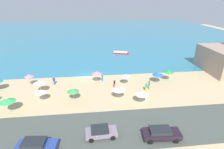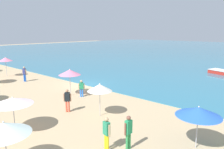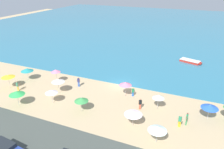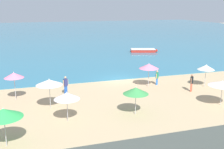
{
  "view_description": "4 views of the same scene",
  "coord_description": "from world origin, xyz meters",
  "px_view_note": "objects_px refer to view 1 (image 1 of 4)",
  "views": [
    {
      "loc": [
        1.51,
        -36.48,
        16.03
      ],
      "look_at": [
        5.34,
        -2.21,
        1.1
      ],
      "focal_mm": 28.0,
      "sensor_mm": 36.0,
      "label": 1
    },
    {
      "loc": [
        18.08,
        -15.66,
        5.96
      ],
      "look_at": [
        2.17,
        2.27,
        1.15
      ],
      "focal_mm": 35.0,
      "sensor_mm": 36.0,
      "label": 2
    },
    {
      "loc": [
        12.29,
        -32.73,
        17.52
      ],
      "look_at": [
        -2.09,
        0.7,
        1.38
      ],
      "focal_mm": 35.0,
      "sensor_mm": 36.0,
      "label": 3
    },
    {
      "loc": [
        -10.14,
        -29.23,
        8.42
      ],
      "look_at": [
        -1.66,
        -2.45,
        1.35
      ],
      "focal_mm": 45.0,
      "sensor_mm": 36.0,
      "label": 4
    }
  ],
  "objects_px": {
    "beach_umbrella_2": "(169,71)",
    "beach_umbrella_4": "(73,90)",
    "beach_umbrella_1": "(125,75)",
    "beach_umbrella_3": "(29,76)",
    "beach_umbrella_10": "(158,74)",
    "bather_0": "(102,78)",
    "bather_3": "(54,80)",
    "bather_5": "(114,83)",
    "bather_2": "(146,86)",
    "skiff_nearshore": "(121,53)",
    "bather_4": "(149,84)",
    "beach_umbrella_9": "(7,100)",
    "beach_umbrella_6": "(41,91)",
    "parked_car_0": "(36,146)",
    "beach_umbrella_7": "(142,93)",
    "parked_car_2": "(161,133)",
    "beach_umbrella_5": "(39,82)",
    "beach_umbrella_12": "(119,89)",
    "beach_umbrella_11": "(97,73)"
  },
  "relations": [
    {
      "from": "bather_3",
      "to": "bather_5",
      "type": "xyz_separation_m",
      "value": [
        11.97,
        -2.75,
        -0.03
      ]
    },
    {
      "from": "bather_0",
      "to": "bather_4",
      "type": "relative_size",
      "value": 0.87
    },
    {
      "from": "beach_umbrella_6",
      "to": "bather_3",
      "type": "relative_size",
      "value": 1.26
    },
    {
      "from": "beach_umbrella_1",
      "to": "beach_umbrella_3",
      "type": "xyz_separation_m",
      "value": [
        -18.84,
        1.5,
        0.23
      ]
    },
    {
      "from": "bather_0",
      "to": "parked_car_0",
      "type": "distance_m",
      "value": 19.62
    },
    {
      "from": "beach_umbrella_10",
      "to": "bather_0",
      "type": "distance_m",
      "value": 11.48
    },
    {
      "from": "beach_umbrella_3",
      "to": "beach_umbrella_6",
      "type": "bearing_deg",
      "value": -58.71
    },
    {
      "from": "beach_umbrella_3",
      "to": "bather_0",
      "type": "height_order",
      "value": "beach_umbrella_3"
    },
    {
      "from": "bather_0",
      "to": "bather_2",
      "type": "relative_size",
      "value": 0.89
    },
    {
      "from": "beach_umbrella_12",
      "to": "bather_3",
      "type": "relative_size",
      "value": 1.3
    },
    {
      "from": "beach_umbrella_9",
      "to": "beach_umbrella_11",
      "type": "distance_m",
      "value": 16.33
    },
    {
      "from": "bather_4",
      "to": "beach_umbrella_7",
      "type": "bearing_deg",
      "value": -120.14
    },
    {
      "from": "beach_umbrella_12",
      "to": "bather_0",
      "type": "height_order",
      "value": "beach_umbrella_12"
    },
    {
      "from": "beach_umbrella_2",
      "to": "bather_3",
      "type": "bearing_deg",
      "value": 178.2
    },
    {
      "from": "bather_0",
      "to": "beach_umbrella_10",
      "type": "bearing_deg",
      "value": -9.78
    },
    {
      "from": "bather_2",
      "to": "skiff_nearshore",
      "type": "distance_m",
      "value": 24.97
    },
    {
      "from": "beach_umbrella_5",
      "to": "beach_umbrella_7",
      "type": "height_order",
      "value": "beach_umbrella_5"
    },
    {
      "from": "beach_umbrella_1",
      "to": "beach_umbrella_12",
      "type": "distance_m",
      "value": 5.57
    },
    {
      "from": "beach_umbrella_2",
      "to": "beach_umbrella_4",
      "type": "distance_m",
      "value": 20.06
    },
    {
      "from": "beach_umbrella_9",
      "to": "parked_car_2",
      "type": "xyz_separation_m",
      "value": [
        20.99,
        -7.92,
        -1.31
      ]
    },
    {
      "from": "beach_umbrella_9",
      "to": "beach_umbrella_10",
      "type": "xyz_separation_m",
      "value": [
        26.04,
        7.46,
        -0.17
      ]
    },
    {
      "from": "beach_umbrella_5",
      "to": "beach_umbrella_9",
      "type": "distance_m",
      "value": 6.51
    },
    {
      "from": "beach_umbrella_4",
      "to": "bather_2",
      "type": "bearing_deg",
      "value": 7.68
    },
    {
      "from": "bather_4",
      "to": "skiff_nearshore",
      "type": "bearing_deg",
      "value": 93.86
    },
    {
      "from": "beach_umbrella_3",
      "to": "beach_umbrella_6",
      "type": "xyz_separation_m",
      "value": [
        3.73,
        -6.14,
        -0.34
      ]
    },
    {
      "from": "bather_4",
      "to": "bather_5",
      "type": "height_order",
      "value": "bather_4"
    },
    {
      "from": "beach_umbrella_10",
      "to": "parked_car_2",
      "type": "bearing_deg",
      "value": -108.15
    },
    {
      "from": "bather_5",
      "to": "beach_umbrella_10",
      "type": "bearing_deg",
      "value": 7.88
    },
    {
      "from": "beach_umbrella_10",
      "to": "beach_umbrella_12",
      "type": "bearing_deg",
      "value": -148.79
    },
    {
      "from": "beach_umbrella_2",
      "to": "beach_umbrella_6",
      "type": "relative_size",
      "value": 1.06
    },
    {
      "from": "beach_umbrella_9",
      "to": "bather_2",
      "type": "bearing_deg",
      "value": 10.5
    },
    {
      "from": "beach_umbrella_12",
      "to": "bather_2",
      "type": "xyz_separation_m",
      "value": [
        5.55,
        2.11,
        -0.92
      ]
    },
    {
      "from": "bather_2",
      "to": "skiff_nearshore",
      "type": "bearing_deg",
      "value": 91.99
    },
    {
      "from": "beach_umbrella_1",
      "to": "beach_umbrella_11",
      "type": "bearing_deg",
      "value": 162.67
    },
    {
      "from": "bather_0",
      "to": "skiff_nearshore",
      "type": "bearing_deg",
      "value": 70.22
    },
    {
      "from": "beach_umbrella_10",
      "to": "bather_4",
      "type": "relative_size",
      "value": 1.25
    },
    {
      "from": "beach_umbrella_11",
      "to": "bather_0",
      "type": "xyz_separation_m",
      "value": [
        1.17,
        0.37,
        -1.31
      ]
    },
    {
      "from": "beach_umbrella_1",
      "to": "bather_4",
      "type": "distance_m",
      "value": 4.92
    },
    {
      "from": "parked_car_2",
      "to": "beach_umbrella_10",
      "type": "bearing_deg",
      "value": 71.85
    },
    {
      "from": "beach_umbrella_5",
      "to": "beach_umbrella_12",
      "type": "relative_size",
      "value": 1.09
    },
    {
      "from": "beach_umbrella_9",
      "to": "beach_umbrella_4",
      "type": "bearing_deg",
      "value": 14.39
    },
    {
      "from": "beach_umbrella_10",
      "to": "bather_2",
      "type": "xyz_separation_m",
      "value": [
        -3.29,
        -3.24,
        -0.98
      ]
    },
    {
      "from": "bather_2",
      "to": "bather_5",
      "type": "relative_size",
      "value": 1.02
    },
    {
      "from": "bather_5",
      "to": "parked_car_2",
      "type": "distance_m",
      "value": 14.7
    },
    {
      "from": "beach_umbrella_1",
      "to": "beach_umbrella_11",
      "type": "relative_size",
      "value": 0.95
    },
    {
      "from": "beach_umbrella_1",
      "to": "beach_umbrella_9",
      "type": "xyz_separation_m",
      "value": [
        -19.26,
        -7.27,
        0.08
      ]
    },
    {
      "from": "bather_2",
      "to": "bather_4",
      "type": "xyz_separation_m",
      "value": [
        0.76,
        0.8,
        0.02
      ]
    },
    {
      "from": "beach_umbrella_4",
      "to": "bather_2",
      "type": "distance_m",
      "value": 13.45
    },
    {
      "from": "beach_umbrella_1",
      "to": "bather_2",
      "type": "xyz_separation_m",
      "value": [
        3.49,
        -3.05,
        -1.07
      ]
    },
    {
      "from": "skiff_nearshore",
      "to": "beach_umbrella_2",
      "type": "bearing_deg",
      "value": -72.1
    }
  ]
}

